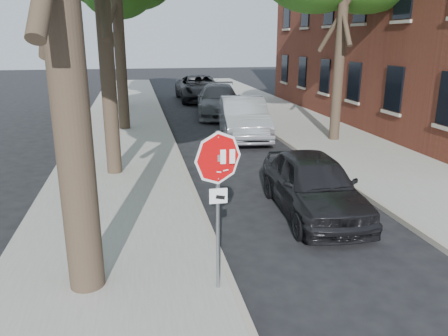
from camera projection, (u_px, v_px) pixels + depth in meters
The scene contains 10 objects.
ground at pixel (259, 289), 7.32m from camera, with size 120.00×120.00×0.00m, color black.
sidewalk_left at pixel (122, 139), 18.11m from camera, with size 4.00×55.00×0.12m, color gray.
sidewalk_right at pixel (314, 131), 19.73m from camera, with size 4.00×55.00×0.12m, color gray.
curb_left at pixel (171, 137), 18.50m from camera, with size 0.12×55.00×0.13m, color #9E9384.
curb_right at pixel (271, 132), 19.33m from camera, with size 0.12×55.00×0.13m, color #9E9384.
stop_sign at pixel (218, 181), 6.61m from camera, with size 0.76×0.34×2.61m.
car_a at pixel (313, 184), 10.31m from camera, with size 1.72×4.28×1.46m, color black.
car_b at pixel (243, 118), 18.38m from camera, with size 1.79×5.13×1.69m, color #9C9DA3.
car_c at pixel (219, 101), 23.77m from camera, with size 2.32×5.72×1.66m, color #4C4D51.
car_d at pixel (200, 88), 29.61m from camera, with size 2.85×6.18×1.72m, color black.
Camera 1 is at (-1.86, -6.20, 4.01)m, focal length 35.00 mm.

